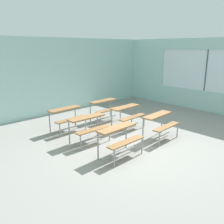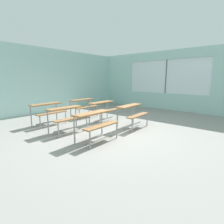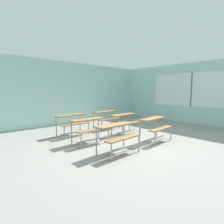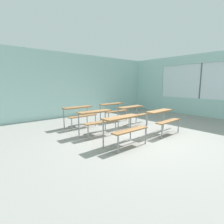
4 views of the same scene
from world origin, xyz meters
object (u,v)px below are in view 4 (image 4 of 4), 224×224
at_px(desk_bench_r2c1, 113,108).
at_px(desk_bench_r0c1, 162,116).
at_px(desk_bench_r0c0, 124,124).
at_px(desk_bench_r1c0, 97,117).
at_px(desk_bench_r2c0, 79,112).
at_px(desk_bench_r1c1, 133,111).

bearing_deg(desk_bench_r2c1, desk_bench_r0c1, -91.81).
height_order(desk_bench_r0c0, desk_bench_r1c0, same).
xyz_separation_m(desk_bench_r1c0, desk_bench_r2c0, (0.08, 1.22, 0.00)).
height_order(desk_bench_r0c0, desk_bench_r2c1, same).
bearing_deg(desk_bench_r1c1, desk_bench_r1c0, -179.25).
bearing_deg(desk_bench_r2c1, desk_bench_r1c1, -93.70).
relative_size(desk_bench_r0c0, desk_bench_r1c1, 1.00).
bearing_deg(desk_bench_r2c0, desk_bench_r2c1, -1.66).
bearing_deg(desk_bench_r0c0, desk_bench_r2c0, 87.33).
relative_size(desk_bench_r0c1, desk_bench_r1c1, 1.02).
distance_m(desk_bench_r1c0, desk_bench_r2c0, 1.23).
xyz_separation_m(desk_bench_r1c1, desk_bench_r2c0, (-1.57, 1.17, 0.00)).
xyz_separation_m(desk_bench_r0c1, desk_bench_r1c0, (-1.66, 1.24, 0.00)).
relative_size(desk_bench_r1c1, desk_bench_r2c0, 0.99).
bearing_deg(desk_bench_r2c0, desk_bench_r0c1, -59.78).
distance_m(desk_bench_r1c1, desk_bench_r2c1, 1.20).
bearing_deg(desk_bench_r1c0, desk_bench_r0c1, -35.07).
bearing_deg(desk_bench_r0c0, desk_bench_r0c1, -1.61).
distance_m(desk_bench_r0c1, desk_bench_r2c1, 2.49).
height_order(desk_bench_r0c1, desk_bench_r1c1, same).
bearing_deg(desk_bench_r1c1, desk_bench_r0c0, -143.39).
distance_m(desk_bench_r0c1, desk_bench_r2c0, 2.93).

